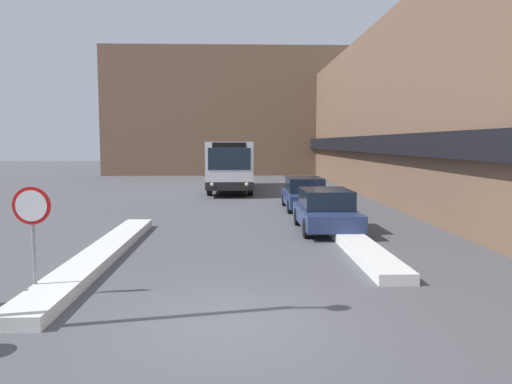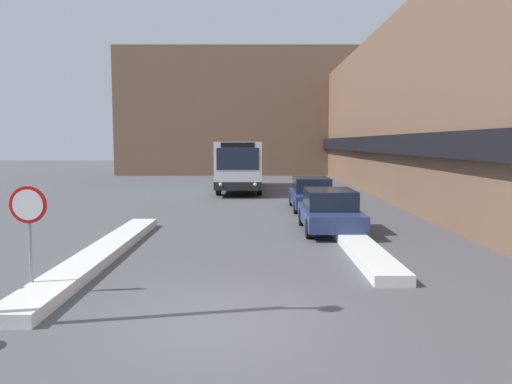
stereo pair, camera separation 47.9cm
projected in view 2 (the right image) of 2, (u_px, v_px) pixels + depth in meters
The scene contains 9 objects.
ground_plane at pixel (222, 322), 8.69m from camera, with size 160.00×160.00×0.00m, color #515156.
building_row_right at pixel (402, 117), 32.09m from camera, with size 5.50×60.00×9.58m.
building_backdrop_far at pixel (251, 113), 51.15m from camera, with size 26.00×8.00×12.29m.
snow_bank_left at pixel (103, 253), 13.56m from camera, with size 0.90×10.54×0.26m.
snow_bank_right at pixel (357, 243), 14.91m from camera, with size 0.90×8.44×0.27m.
city_bus at pixel (241, 164), 32.81m from camera, with size 2.72×10.47×3.18m.
parked_car_front at pixel (330, 210), 17.57m from camera, with size 1.94×4.21×1.48m.
parked_car_middle at pixel (312, 194), 23.37m from camera, with size 1.87×4.47×1.50m.
stop_sign at pixel (29, 216), 10.11m from camera, with size 0.76×0.08×2.25m.
Camera 2 is at (0.60, -8.42, 3.11)m, focal length 35.00 mm.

